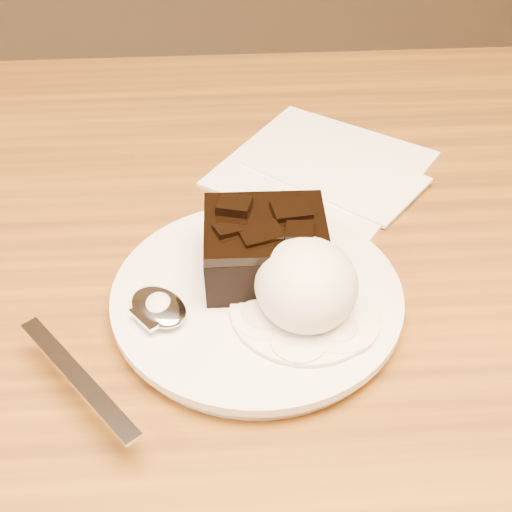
{
  "coord_description": "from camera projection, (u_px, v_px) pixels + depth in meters",
  "views": [
    {
      "loc": [
        0.06,
        -0.36,
        1.1
      ],
      "look_at": [
        0.08,
        0.0,
        0.79
      ],
      "focal_mm": 49.99,
      "sensor_mm": 36.0,
      "label": 1
    }
  ],
  "objects": [
    {
      "name": "plate",
      "position": [
        257.0,
        300.0,
        0.49
      ],
      "size": [
        0.2,
        0.2,
        0.02
      ],
      "primitive_type": "cylinder",
      "color": "white",
      "rests_on": "dining_table"
    },
    {
      "name": "brownie",
      "position": [
        265.0,
        251.0,
        0.49
      ],
      "size": [
        0.08,
        0.07,
        0.04
      ],
      "primitive_type": "cube",
      "rotation": [
        0.0,
        0.0,
        -0.02
      ],
      "color": "black",
      "rests_on": "plate"
    },
    {
      "name": "ice_cream_scoop",
      "position": [
        306.0,
        285.0,
        0.46
      ],
      "size": [
        0.07,
        0.07,
        0.06
      ],
      "primitive_type": "ellipsoid",
      "color": "white",
      "rests_on": "plate"
    },
    {
      "name": "melt_puddle",
      "position": [
        305.0,
        309.0,
        0.47
      ],
      "size": [
        0.1,
        0.1,
        0.0
      ],
      "primitive_type": "cylinder",
      "color": "white",
      "rests_on": "plate"
    },
    {
      "name": "spoon",
      "position": [
        159.0,
        309.0,
        0.47
      ],
      "size": [
        0.14,
        0.16,
        0.01
      ],
      "primitive_type": null,
      "rotation": [
        0.0,
        0.0,
        0.66
      ],
      "color": "silver",
      "rests_on": "plate"
    },
    {
      "name": "napkin",
      "position": [
        322.0,
        167.0,
        0.63
      ],
      "size": [
        0.22,
        0.22,
        0.01
      ],
      "primitive_type": "cube",
      "rotation": [
        0.0,
        0.0,
        -0.63
      ],
      "color": "white",
      "rests_on": "dining_table"
    },
    {
      "name": "crumb_a",
      "position": [
        317.0,
        325.0,
        0.46
      ],
      "size": [
        0.01,
        0.01,
        0.0
      ],
      "primitive_type": "cube",
      "rotation": [
        0.0,
        0.0,
        0.04
      ],
      "color": "black",
      "rests_on": "plate"
    },
    {
      "name": "crumb_b",
      "position": [
        299.0,
        331.0,
        0.46
      ],
      "size": [
        0.01,
        0.01,
        0.0
      ],
      "primitive_type": "cube",
      "rotation": [
        0.0,
        0.0,
        1.41
      ],
      "color": "black",
      "rests_on": "plate"
    }
  ]
}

